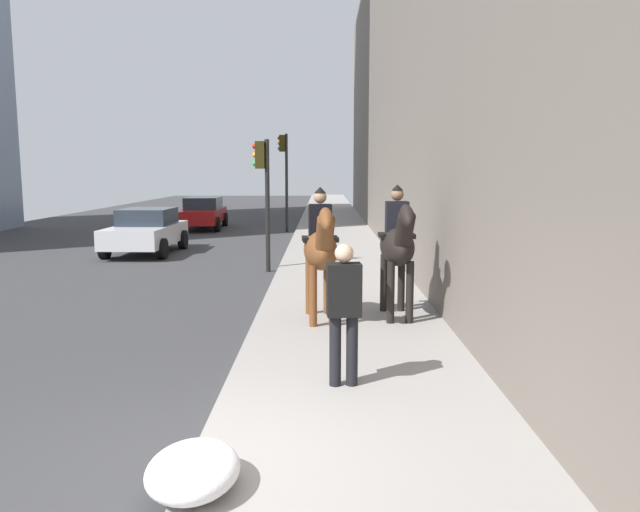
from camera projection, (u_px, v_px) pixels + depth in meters
name	position (u px, v px, depth m)	size (l,w,h in m)	color
sidewalk_slab	(373.00, 471.00, 5.41)	(120.00, 3.26, 0.12)	gray
mounted_horse_near	(321.00, 248.00, 10.39)	(2.15, 0.70, 2.27)	brown
mounted_horse_far	(398.00, 244.00, 10.60)	(2.15, 0.61, 2.30)	black
pedestrian_greeting	(344.00, 305.00, 7.26)	(0.29, 0.42, 1.70)	black
car_near_lane	(146.00, 231.00, 19.87)	(4.08, 2.04, 1.44)	silver
car_mid_lane	(203.00, 212.00, 28.31)	(4.62, 2.02, 1.44)	maroon
traffic_light_near_curb	(264.00, 183.00, 16.04)	(0.20, 0.44, 3.45)	black
traffic_light_far_curb	(285.00, 167.00, 26.51)	(0.20, 0.44, 4.20)	black
snow_pile_near	(193.00, 470.00, 4.95)	(0.97, 0.75, 0.34)	white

